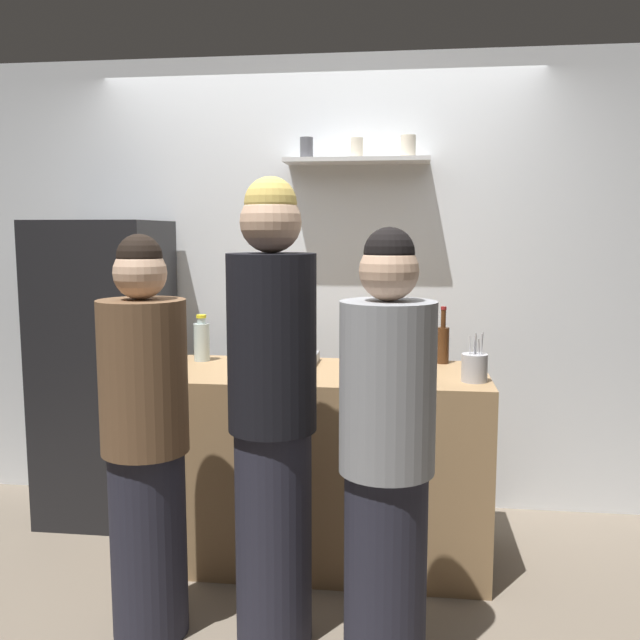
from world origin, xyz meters
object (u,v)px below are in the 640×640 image
Objects in this scene: utensil_holder at (474,367)px; wine_bottle_amber_glass at (443,343)px; wine_bottle_dark_glass at (415,362)px; water_bottle_plastic at (202,341)px; person_brown_jacket at (146,443)px; wine_bottle_pale_glass at (390,347)px; baking_pan at (284,359)px; person_blonde at (273,415)px; person_grey_hoodie at (387,461)px; refrigerator at (106,371)px.

utensil_holder is 0.77× the size of wine_bottle_amber_glass.
water_bottle_plastic is (-1.10, 0.44, 0.00)m from wine_bottle_dark_glass.
wine_bottle_amber_glass is at bearing 142.61° from person_brown_jacket.
wine_bottle_amber_glass is 0.18× the size of person_brown_jacket.
wine_bottle_pale_glass is (-0.38, 0.13, 0.06)m from utensil_holder.
utensil_holder is 0.41m from wine_bottle_pale_glass.
baking_pan is 0.19× the size of person_blonde.
person_grey_hoodie is at bearing -102.08° from wine_bottle_amber_glass.
person_brown_jacket is at bearing -154.11° from wine_bottle_dark_glass.
water_bottle_plastic is at bearing 177.55° from baking_pan.
person_brown_jacket is at bearing 149.24° from person_grey_hoodie.
wine_bottle_pale_glass is 1.17× the size of wine_bottle_amber_glass.
baking_pan is at bearing -172.71° from wine_bottle_amber_glass.
wine_bottle_dark_glass is 1.17× the size of water_bottle_plastic.
person_blonde is at bearing -58.89° from water_bottle_plastic.
person_grey_hoodie reaches higher than wine_bottle_amber_glass.
refrigerator is 1.65m from wine_bottle_pale_glass.
wine_bottle_dark_glass is 0.16× the size of person_blonde.
person_grey_hoodie is 0.48m from person_blonde.
water_bottle_plastic is 1.50m from person_grey_hoodie.
wine_bottle_pale_glass is 1.41× the size of water_bottle_plastic.
person_blonde is (0.50, 0.03, 0.12)m from person_brown_jacket.
wine_bottle_dark_glass is at bearing -19.40° from refrigerator.
water_bottle_plastic is at bearing 32.74° from person_blonde.
baking_pan is 0.91m from person_blonde.
person_blonde reaches higher than baking_pan.
wine_bottle_amber_glass is (0.81, 0.10, 0.08)m from baking_pan.
wine_bottle_pale_glass is 0.21× the size of person_grey_hoodie.
wine_bottle_amber_glass is at bearing 48.48° from wine_bottle_pale_glass.
wine_bottle_amber_glass is 1.22m from person_grey_hoodie.
wine_bottle_pale_glass is at bearing -19.68° from baking_pan.
wine_bottle_dark_glass is at bearing 127.69° from person_brown_jacket.
water_bottle_plastic is at bearing 167.77° from wine_bottle_pale_glass.
person_blonde is at bearing 137.21° from person_grey_hoodie.
baking_pan is 1.19× the size of wine_bottle_dark_glass.
person_grey_hoodie is (1.00, -1.09, -0.24)m from water_bottle_plastic.
refrigerator is at bearing 164.98° from water_bottle_plastic.
wine_bottle_amber_glass is at bearing 7.29° from baking_pan.
person_grey_hoodie is (0.56, -1.07, -0.16)m from baking_pan.
wine_bottle_pale_glass is at bearing 140.04° from person_brown_jacket.
wine_bottle_amber_glass is 1.21× the size of water_bottle_plastic.
wine_bottle_amber_glass is at bearing -2.41° from refrigerator.
baking_pan is 0.21× the size of person_brown_jacket.
utensil_holder is 0.66× the size of wine_bottle_pale_glass.
person_grey_hoodie is (0.01, -0.87, -0.27)m from wine_bottle_pale_glass.
person_blonde is at bearing 104.69° from person_brown_jacket.
person_grey_hoodie is at bearing -37.89° from refrigerator.
person_grey_hoodie is at bearing -62.40° from baking_pan.
baking_pan is at bearing 95.22° from person_grey_hoodie.
wine_bottle_amber_glass reaches higher than baking_pan.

